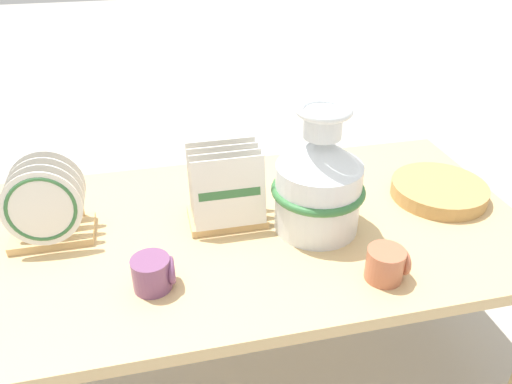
{
  "coord_description": "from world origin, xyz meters",
  "views": [
    {
      "loc": [
        -0.26,
        -1.13,
        1.4
      ],
      "look_at": [
        0.0,
        0.0,
        0.7
      ],
      "focal_mm": 35.0,
      "sensor_mm": 36.0,
      "label": 1
    }
  ],
  "objects_px": {
    "wicker_charger_stack": "(439,190)",
    "mug_terracotta_glaze": "(387,264)",
    "dish_rack_square_plates": "(226,196)",
    "mug_plum_glaze": "(154,273)",
    "dish_rack_round_plates": "(47,211)",
    "ceramic_vase": "(319,181)"
  },
  "relations": [
    {
      "from": "wicker_charger_stack",
      "to": "mug_terracotta_glaze",
      "type": "distance_m",
      "value": 0.45
    },
    {
      "from": "dish_rack_square_plates",
      "to": "mug_terracotta_glaze",
      "type": "xyz_separation_m",
      "value": [
        0.33,
        -0.33,
        -0.04
      ]
    },
    {
      "from": "dish_rack_square_plates",
      "to": "wicker_charger_stack",
      "type": "bearing_deg",
      "value": -1.7
    },
    {
      "from": "mug_plum_glaze",
      "to": "dish_rack_round_plates",
      "type": "bearing_deg",
      "value": 135.03
    },
    {
      "from": "wicker_charger_stack",
      "to": "mug_terracotta_glaze",
      "type": "bearing_deg",
      "value": -136.24
    },
    {
      "from": "mug_terracotta_glaze",
      "to": "mug_plum_glaze",
      "type": "distance_m",
      "value": 0.56
    },
    {
      "from": "mug_terracotta_glaze",
      "to": "mug_plum_glaze",
      "type": "relative_size",
      "value": 1.0
    },
    {
      "from": "dish_rack_square_plates",
      "to": "wicker_charger_stack",
      "type": "height_order",
      "value": "dish_rack_square_plates"
    },
    {
      "from": "wicker_charger_stack",
      "to": "mug_terracotta_glaze",
      "type": "relative_size",
      "value": 2.85
    },
    {
      "from": "mug_plum_glaze",
      "to": "dish_rack_square_plates",
      "type": "bearing_deg",
      "value": 47.82
    },
    {
      "from": "ceramic_vase",
      "to": "dish_rack_square_plates",
      "type": "distance_m",
      "value": 0.26
    },
    {
      "from": "dish_rack_square_plates",
      "to": "mug_plum_glaze",
      "type": "relative_size",
      "value": 2.18
    },
    {
      "from": "ceramic_vase",
      "to": "dish_rack_round_plates",
      "type": "height_order",
      "value": "ceramic_vase"
    },
    {
      "from": "dish_rack_round_plates",
      "to": "dish_rack_square_plates",
      "type": "distance_m",
      "value": 0.48
    },
    {
      "from": "dish_rack_square_plates",
      "to": "mug_plum_glaze",
      "type": "bearing_deg",
      "value": -132.18
    },
    {
      "from": "ceramic_vase",
      "to": "mug_plum_glaze",
      "type": "bearing_deg",
      "value": -161.51
    },
    {
      "from": "dish_rack_round_plates",
      "to": "dish_rack_square_plates",
      "type": "bearing_deg",
      "value": -2.33
    },
    {
      "from": "wicker_charger_stack",
      "to": "mug_plum_glaze",
      "type": "distance_m",
      "value": 0.9
    },
    {
      "from": "dish_rack_round_plates",
      "to": "dish_rack_square_plates",
      "type": "xyz_separation_m",
      "value": [
        0.48,
        -0.02,
        -0.01
      ]
    },
    {
      "from": "mug_terracotta_glaze",
      "to": "mug_plum_glaze",
      "type": "bearing_deg",
      "value": 170.5
    },
    {
      "from": "mug_plum_glaze",
      "to": "ceramic_vase",
      "type": "bearing_deg",
      "value": 18.49
    },
    {
      "from": "mug_terracotta_glaze",
      "to": "dish_rack_round_plates",
      "type": "bearing_deg",
      "value": 156.55
    }
  ]
}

